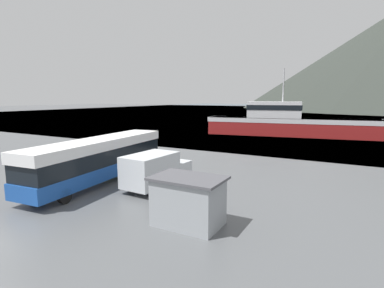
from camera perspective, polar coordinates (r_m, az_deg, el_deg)
name	(u,v)px	position (r m, az deg, el deg)	size (l,w,h in m)	color
water_surface	(324,111)	(150.73, 23.80, 5.84)	(240.00, 240.00, 0.00)	#475B6B
tour_bus	(100,158)	(22.34, -17.14, -2.51)	(3.62, 12.71, 3.13)	#194799
delivery_van	(155,169)	(20.25, -6.98, -4.82)	(2.44, 5.42, 2.37)	silver
fishing_boat	(288,123)	(49.88, 17.74, 3.90)	(26.40, 8.64, 10.42)	maroon
storage_bin	(114,157)	(28.31, -14.64, -2.46)	(1.37, 1.04, 1.18)	olive
dock_kiosk	(188,201)	(14.40, -0.72, -10.76)	(3.39, 2.26, 2.35)	#93999E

